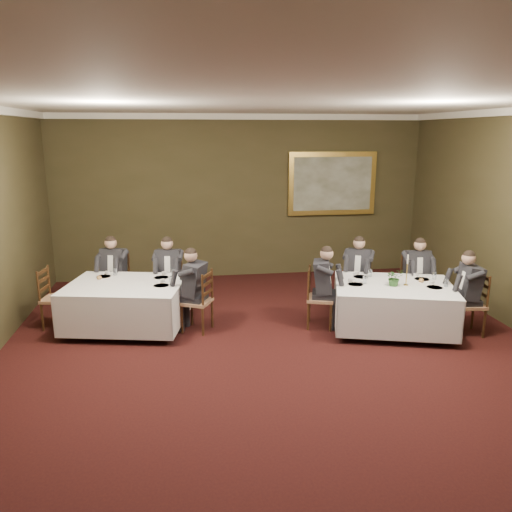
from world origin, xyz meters
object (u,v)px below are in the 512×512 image
object	(u,v)px
chair_main_endleft	(319,310)
diner_main_backleft	(358,282)
diner_sec_backright	(170,282)
diner_sec_endright	(197,300)
chair_main_backleft	(357,294)
chair_sec_endright	(198,314)
diner_sec_backleft	(115,281)
diner_main_endleft	(320,297)
chair_sec_endleft	(57,310)
chair_sec_backleft	(117,293)
chair_main_backright	(414,296)
diner_main_backright	(415,284)
diner_main_endright	(469,303)
table_main	(393,303)
painting	(332,184)
candlestick	(407,274)
chair_sec_backright	(170,294)
table_second	(126,302)
centerpiece	(394,277)

from	to	relation	value
chair_main_endleft	diner_main_backleft	bearing A→B (deg)	145.49
diner_sec_backright	diner_sec_endright	world-z (taller)	same
chair_main_backleft	chair_sec_endright	world-z (taller)	same
chair_main_backleft	diner_sec_backleft	size ratio (longest dim) A/B	0.74
diner_main_backleft	diner_main_endleft	world-z (taller)	same
chair_main_endleft	chair_sec_endleft	xyz separation A→B (m)	(-4.25, 0.61, 0.00)
chair_sec_backleft	chair_main_backright	bearing A→B (deg)	-171.59
diner_main_backright	diner_main_endright	distance (m)	1.15
table_main	chair_sec_endleft	distance (m)	5.47
diner_main_endleft	diner_sec_backright	world-z (taller)	same
chair_main_endleft	chair_sec_endleft	size ratio (longest dim) A/B	1.00
diner_main_backright	diner_sec_backright	world-z (taller)	same
chair_main_endleft	diner_main_endleft	distance (m)	0.23
diner_main_endleft	painting	xyz separation A→B (m)	(1.12, 3.20, 1.51)
diner_sec_backleft	chair_sec_backleft	bearing A→B (deg)	-90.00
painting	chair_sec_endright	bearing A→B (deg)	-135.33
table_main	diner_main_endright	world-z (taller)	diner_main_endright
diner_main_endright	diner_main_endleft	bearing A→B (deg)	79.74
diner_main_backright	chair_main_endleft	bearing A→B (deg)	16.45
chair_main_backleft	diner_sec_endright	size ratio (longest dim) A/B	0.74
chair_main_backleft	diner_main_endright	world-z (taller)	diner_main_endright
chair_main_backleft	candlestick	xyz separation A→B (m)	(0.39, -1.10, 0.67)
chair_main_endleft	diner_main_endleft	xyz separation A→B (m)	(0.01, -0.00, 0.23)
table_main	diner_main_endright	distance (m)	1.16
chair_main_backright	painting	distance (m)	3.33
chair_sec_backright	diner_main_endleft	bearing A→B (deg)	162.50
table_second	chair_sec_backright	distance (m)	1.08
diner_main_backright	painting	xyz separation A→B (m)	(-0.74, 2.75, 1.51)
diner_main_endright	chair_sec_endleft	world-z (taller)	diner_main_endright
chair_sec_backleft	centerpiece	xyz separation A→B (m)	(4.50, -1.76, 0.63)
chair_sec_backright	painting	world-z (taller)	painting
chair_main_backright	diner_main_endright	distance (m)	1.18
diner_main_endleft	chair_sec_backleft	distance (m)	3.69
centerpiece	table_second	bearing A→B (deg)	170.10
diner_main_endleft	diner_main_endright	world-z (taller)	same
chair_sec_backright	chair_sec_endleft	distance (m)	1.91
painting	table_second	bearing A→B (deg)	-146.34
chair_main_endleft	centerpiece	bearing A→B (deg)	88.73
chair_sec_backleft	diner_sec_backleft	bearing A→B (deg)	90.00
chair_sec_backright	chair_sec_endright	size ratio (longest dim) A/B	1.00
table_second	diner_main_endleft	size ratio (longest dim) A/B	1.55
chair_main_backright	diner_sec_endright	xyz separation A→B (m)	(-3.86, -0.33, 0.23)
table_second	diner_main_backright	bearing A→B (deg)	0.87
chair_main_endleft	chair_sec_endright	xyz separation A→B (m)	(-1.98, 0.12, 0.00)
chair_main_backleft	chair_main_backright	world-z (taller)	same
diner_main_backleft	chair_main_backright	bearing A→B (deg)	-167.75
chair_sec_backleft	chair_sec_endleft	distance (m)	1.16
candlestick	diner_sec_backright	bearing A→B (deg)	157.53
table_second	chair_main_backright	bearing A→B (deg)	1.00
diner_main_backleft	table_second	bearing A→B (deg)	32.52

